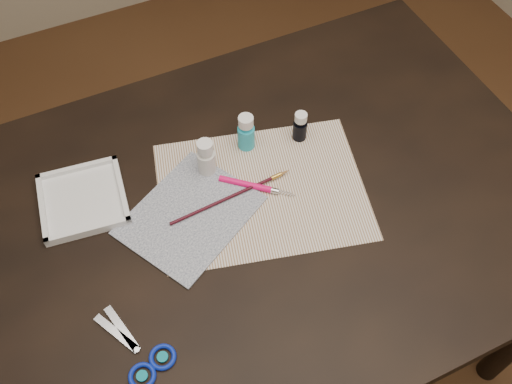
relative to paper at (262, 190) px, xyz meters
name	(u,v)px	position (x,y,z in m)	size (l,w,h in m)	color
ground	(256,339)	(-0.03, -0.03, -0.76)	(3.50, 3.50, 0.02)	#422614
table	(256,285)	(-0.03, -0.03, -0.38)	(1.30, 0.90, 0.75)	black
paper	(262,190)	(0.00, 0.00, 0.00)	(0.43, 0.33, 0.00)	silver
canvas	(190,215)	(-0.16, 0.00, 0.00)	(0.26, 0.21, 0.00)	#141E3E
paint_bottle_white	(206,158)	(-0.08, 0.10, 0.05)	(0.04, 0.04, 0.09)	silver
paint_bottle_cyan	(246,132)	(0.02, 0.13, 0.04)	(0.04, 0.04, 0.09)	#23A9C3
paint_bottle_navy	(300,126)	(0.14, 0.10, 0.04)	(0.03, 0.03, 0.08)	black
paintbrush	(232,196)	(-0.06, 0.01, 0.01)	(0.28, 0.01, 0.01)	black
craft_knife	(258,187)	(-0.01, 0.01, 0.01)	(0.17, 0.01, 0.01)	#EE0A61
scissors	(128,346)	(-0.36, -0.21, 0.00)	(0.19, 0.10, 0.01)	silver
palette_tray	(83,199)	(-0.35, 0.13, 0.01)	(0.17, 0.17, 0.02)	white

